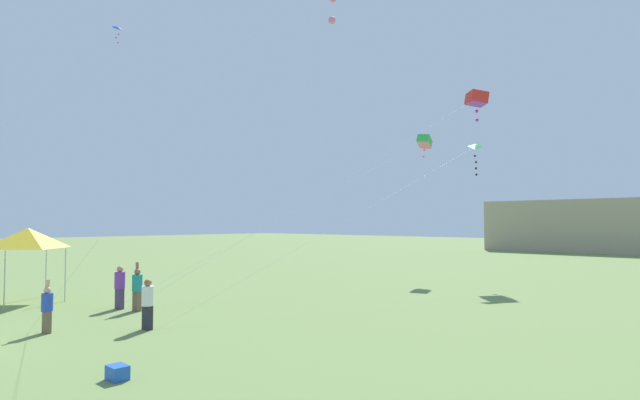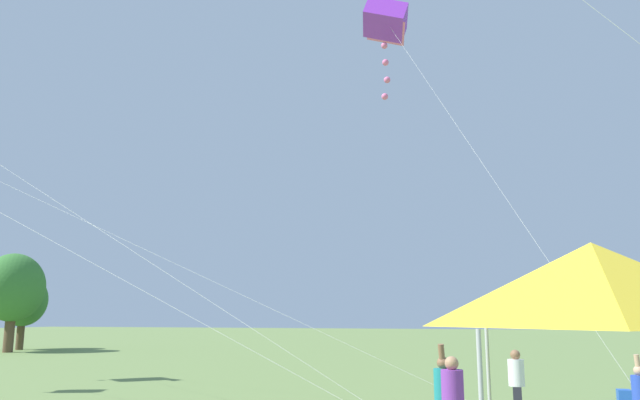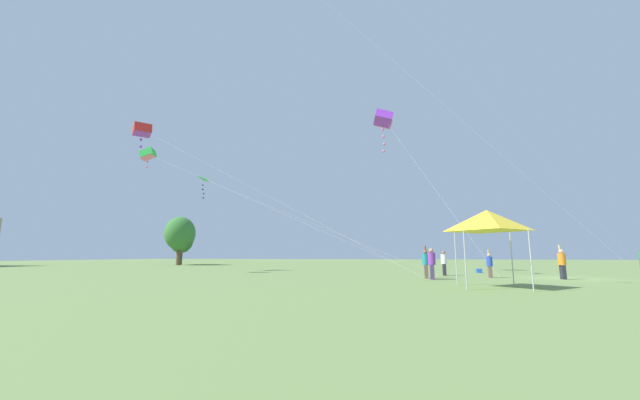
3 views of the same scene
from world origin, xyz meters
name	(u,v)px [view 2 (image 2 of 3)]	position (x,y,z in m)	size (l,w,h in m)	color
tree_far_left	(23,300)	(25.01, 43.20, 3.76)	(3.86, 3.47, 5.82)	brown
tree_far_centre	(13,288)	(21.96, 41.47, 4.59)	(4.71, 4.24, 7.11)	brown
festival_tent	(594,285)	(-8.03, 5.98, 2.96)	(2.76, 2.76, 3.44)	#B7B7BC
cooler_box	(624,395)	(6.31, 3.57, 0.17)	(0.50, 0.39, 0.34)	blue
person_teal_shirt	(444,395)	(-1.95, 8.30, 0.98)	(0.41, 0.41, 2.03)	brown
person_white_shirt	(517,381)	(1.72, 6.79, 0.93)	(0.41, 0.41, 1.73)	#282833
kite_purple_box_0	(385,22)	(6.61, 10.89, 13.82)	(8.17, 8.06, 14.73)	silver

